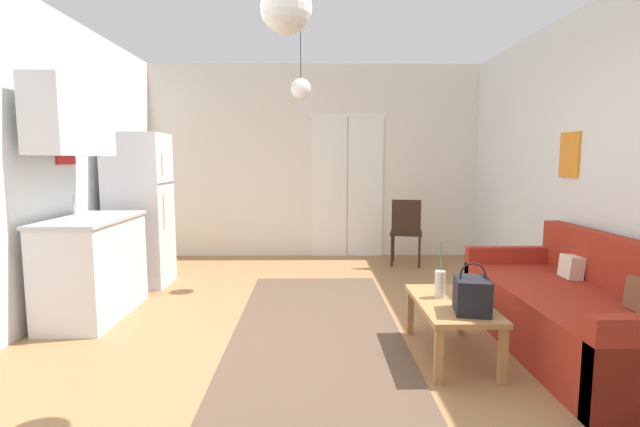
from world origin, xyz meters
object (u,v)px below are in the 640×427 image
(handbag, at_px, (472,295))
(refrigerator, at_px, (140,210))
(accent_chair, at_px, (406,229))
(bamboo_vase, at_px, (440,284))
(coffee_table, at_px, (451,309))
(couch, at_px, (580,315))
(pendant_lamp_far, at_px, (301,89))
(pendant_lamp_near, at_px, (286,8))

(handbag, bearing_deg, refrigerator, 143.25)
(accent_chair, bearing_deg, refrigerator, 28.06)
(bamboo_vase, bearing_deg, coffee_table, -61.08)
(couch, distance_m, accent_chair, 2.91)
(handbag, distance_m, pendant_lamp_far, 2.98)
(couch, height_order, refrigerator, refrigerator)
(couch, relative_size, pendant_lamp_far, 2.87)
(handbag, height_order, accent_chair, accent_chair)
(handbag, bearing_deg, bamboo_vase, 109.17)
(couch, bearing_deg, accent_chair, 104.63)
(refrigerator, bearing_deg, accent_chair, 15.04)
(coffee_table, height_order, refrigerator, refrigerator)
(coffee_table, relative_size, bamboo_vase, 2.23)
(pendant_lamp_far, bearing_deg, coffee_table, -59.83)
(bamboo_vase, distance_m, handbag, 0.36)
(bamboo_vase, bearing_deg, refrigerator, 146.61)
(handbag, relative_size, pendant_lamp_far, 0.48)
(couch, height_order, accent_chair, accent_chair)
(bamboo_vase, relative_size, pendant_lamp_far, 0.59)
(bamboo_vase, bearing_deg, pendant_lamp_near, -145.22)
(coffee_table, bearing_deg, couch, 4.51)
(couch, bearing_deg, coffee_table, -175.49)
(refrigerator, distance_m, pendant_lamp_far, 2.27)
(bamboo_vase, relative_size, handbag, 1.23)
(couch, relative_size, pendant_lamp_near, 2.90)
(coffee_table, height_order, bamboo_vase, bamboo_vase)
(accent_chair, bearing_deg, couch, 117.65)
(accent_chair, xyz_separation_m, pendant_lamp_near, (-1.39, -3.53, 1.72))
(bamboo_vase, bearing_deg, pendant_lamp_far, 120.24)
(coffee_table, relative_size, pendant_lamp_far, 1.31)
(accent_chair, distance_m, pendant_lamp_far, 2.38)
(coffee_table, distance_m, pendant_lamp_far, 2.90)
(couch, xyz_separation_m, handbag, (-0.93, -0.32, 0.25))
(couch, relative_size, refrigerator, 1.19)
(couch, bearing_deg, pendant_lamp_far, 138.66)
(bamboo_vase, xyz_separation_m, accent_chair, (0.31, 2.78, -0.01))
(pendant_lamp_near, bearing_deg, pendant_lamp_far, 89.69)
(handbag, height_order, pendant_lamp_far, pendant_lamp_far)
(bamboo_vase, height_order, accent_chair, accent_chair)
(couch, distance_m, handbag, 1.01)
(coffee_table, xyz_separation_m, pendant_lamp_near, (-1.14, -0.64, 1.87))
(couch, bearing_deg, handbag, -161.18)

